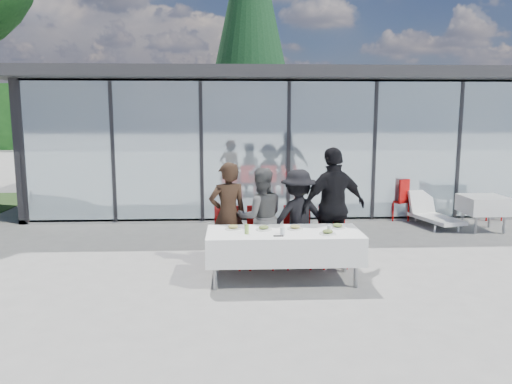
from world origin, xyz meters
TOP-DOWN VIEW (x-y plane):
  - ground at (0.00, 0.00)m, footprint 90.00×90.00m
  - pavilion at (2.00, 8.16)m, footprint 14.80×8.80m
  - treeline at (-2.00, 28.00)m, footprint 62.50×2.00m
  - dining_table at (0.52, 0.00)m, footprint 2.26×0.96m
  - diner_a at (-0.31, 0.73)m, footprint 0.78×0.78m
  - diner_chair_a at (-0.31, 0.75)m, footprint 0.44×0.44m
  - diner_b at (0.22, 0.73)m, footprint 0.88×0.88m
  - diner_chair_b at (0.22, 0.75)m, footprint 0.44×0.44m
  - diner_c at (0.82, 0.73)m, footprint 1.23×1.23m
  - diner_chair_c at (0.82, 0.75)m, footprint 0.44×0.44m
  - diner_d at (1.40, 0.73)m, footprint 1.44×1.44m
  - diner_chair_d at (1.40, 0.75)m, footprint 0.44×0.44m
  - plate_a at (-0.22, 0.17)m, footprint 0.24×0.24m
  - plate_b at (0.23, 0.10)m, footprint 0.24×0.24m
  - plate_c at (0.70, 0.13)m, footprint 0.24×0.24m
  - plate_d at (1.35, 0.19)m, footprint 0.24×0.24m
  - plate_extra at (1.13, -0.20)m, footprint 0.24×0.24m
  - juice_bottle at (-0.03, -0.13)m, footprint 0.06×0.06m
  - drinking_glasses at (0.83, -0.14)m, footprint 0.76×0.15m
  - folded_eyeglasses at (0.41, -0.30)m, footprint 0.14×0.03m
  - spare_table_right at (5.04, 2.95)m, footprint 0.86×0.86m
  - spare_chair_a at (5.76, 4.15)m, footprint 0.59×0.59m
  - spare_chair_b at (3.67, 4.06)m, footprint 0.60×0.60m
  - lounger at (4.19, 3.56)m, footprint 0.92×1.44m
  - conifer_tree at (0.50, 13.00)m, footprint 4.00×4.00m

SIDE VIEW (x-z plane):
  - ground at x=0.00m, z-range 0.00..0.00m
  - lounger at x=4.19m, z-range -0.10..0.62m
  - diner_chair_a at x=-0.31m, z-range 0.05..1.03m
  - diner_chair_b at x=0.22m, z-range 0.05..1.03m
  - diner_chair_c at x=0.82m, z-range 0.05..1.03m
  - diner_chair_d at x=1.40m, z-range 0.05..1.03m
  - spare_chair_a at x=5.76m, z-range 0.05..1.03m
  - spare_chair_b at x=3.67m, z-range 0.05..1.03m
  - dining_table at x=0.52m, z-range 0.16..0.91m
  - spare_table_right at x=5.04m, z-range 0.18..0.92m
  - folded_eyeglasses at x=0.41m, z-range 0.75..0.76m
  - plate_a at x=-0.22m, z-range 0.74..0.81m
  - plate_b at x=0.23m, z-range 0.74..0.81m
  - plate_c at x=0.70m, z-range 0.74..0.81m
  - plate_d at x=1.35m, z-range 0.74..0.81m
  - plate_extra at x=1.13m, z-range 0.74..0.81m
  - diner_c at x=0.82m, z-range 0.00..1.58m
  - drinking_glasses at x=0.83m, z-range 0.75..0.85m
  - diner_b at x=0.22m, z-range 0.00..1.61m
  - juice_bottle at x=-0.03m, z-range 0.75..0.89m
  - diner_a at x=-0.31m, z-range 0.00..1.70m
  - diner_d at x=1.40m, z-range 0.00..1.93m
  - pavilion at x=2.00m, z-range 0.43..3.87m
  - treeline at x=-2.00m, z-range 0.00..4.40m
  - conifer_tree at x=0.50m, z-range 0.74..11.24m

